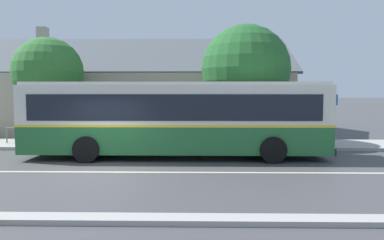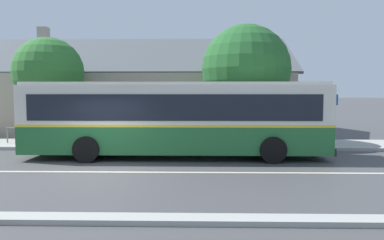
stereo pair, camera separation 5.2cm
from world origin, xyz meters
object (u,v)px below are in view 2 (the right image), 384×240
at_px(bench_by_building, 77,134).
at_px(street_tree_secondary, 50,75).
at_px(bus_stop_sign, 333,114).
at_px(transit_bus, 176,117).
at_px(street_tree_primary, 244,71).
at_px(bike_rack, 18,132).

relative_size(bench_by_building, street_tree_secondary, 0.29).
height_order(bench_by_building, bus_stop_sign, bus_stop_sign).
bearing_deg(bus_stop_sign, bench_by_building, 175.26).
xyz_separation_m(transit_bus, bus_stop_sign, (7.07, 2.09, -0.00)).
bearing_deg(bus_stop_sign, street_tree_primary, 153.80).
bearing_deg(street_tree_secondary, bench_by_building, -30.40).
bearing_deg(street_tree_primary, transit_bus, -128.55).
relative_size(transit_bus, street_tree_secondary, 2.22).
distance_m(transit_bus, street_tree_secondary, 8.10).
distance_m(street_tree_secondary, bus_stop_sign, 14.08).
bearing_deg(street_tree_primary, bench_by_building, -173.77).
relative_size(transit_bus, bike_rack, 10.42).
bearing_deg(transit_bus, street_tree_secondary, 148.88).
bearing_deg(bench_by_building, bus_stop_sign, -4.74).
distance_m(transit_bus, street_tree_primary, 5.51).
bearing_deg(street_tree_primary, street_tree_secondary, 179.63).
relative_size(transit_bus, bus_stop_sign, 5.03).
bearing_deg(street_tree_primary, bike_rack, -174.73).
relative_size(transit_bus, street_tree_primary, 1.99).
distance_m(street_tree_primary, street_tree_secondary, 9.93).
bearing_deg(transit_bus, bench_by_building, 148.65).
distance_m(bench_by_building, street_tree_secondary, 3.54).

